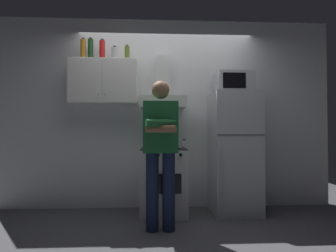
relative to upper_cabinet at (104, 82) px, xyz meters
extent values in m
plane|color=#4C4C51|center=(0.85, -0.37, -1.75)|extent=(7.00, 7.00, 0.00)
cube|color=white|center=(0.85, 0.23, -0.40)|extent=(4.80, 0.10, 2.70)
cube|color=white|center=(0.00, 0.01, 0.00)|extent=(0.90, 0.34, 0.60)
cube|color=white|center=(-0.22, -0.17, 0.00)|extent=(0.43, 0.01, 0.58)
cube|color=white|center=(0.22, -0.17, 0.00)|extent=(0.43, 0.01, 0.58)
sphere|color=#B2B2B7|center=(-0.04, -0.18, -0.18)|extent=(0.02, 0.02, 0.02)
sphere|color=#B2B2B7|center=(0.04, -0.18, -0.18)|extent=(0.02, 0.02, 0.02)
cube|color=white|center=(0.80, -0.12, -1.32)|extent=(0.60, 0.60, 0.85)
cube|color=black|center=(0.80, -0.12, -0.89)|extent=(0.59, 0.59, 0.01)
cube|color=black|center=(0.80, -0.43, -1.30)|extent=(0.42, 0.01, 0.24)
cylinder|color=black|center=(0.67, -0.24, -0.88)|extent=(0.16, 0.16, 0.01)
cylinder|color=black|center=(0.93, -0.24, -0.88)|extent=(0.16, 0.16, 0.01)
cylinder|color=black|center=(0.67, 0.00, -0.88)|extent=(0.16, 0.16, 0.01)
cylinder|color=black|center=(0.93, 0.00, -0.88)|extent=(0.16, 0.16, 0.01)
cylinder|color=black|center=(0.60, -0.44, -0.95)|extent=(0.04, 0.02, 0.04)
cylinder|color=black|center=(0.73, -0.44, -0.95)|extent=(0.04, 0.02, 0.04)
cylinder|color=black|center=(0.87, -0.44, -0.95)|extent=(0.04, 0.02, 0.04)
cylinder|color=black|center=(1.00, -0.44, -0.95)|extent=(0.04, 0.02, 0.04)
cube|color=white|center=(0.80, -0.04, -0.27)|extent=(0.60, 0.44, 0.15)
cube|color=white|center=(0.80, 0.10, 0.10)|extent=(0.20, 0.16, 0.60)
cube|color=silver|center=(1.75, -0.12, -0.95)|extent=(0.60, 0.60, 1.60)
cube|color=#4C4C4C|center=(1.75, -0.43, -0.71)|extent=(0.59, 0.01, 0.01)
cylinder|color=silver|center=(1.50, -0.44, -1.19)|extent=(0.02, 0.02, 0.60)
cube|color=#B7BABF|center=(1.75, -0.10, -0.01)|extent=(0.48, 0.36, 0.28)
cube|color=black|center=(1.71, -0.29, -0.01)|extent=(0.30, 0.01, 0.20)
cylinder|color=#192342|center=(0.66, -0.72, -1.32)|extent=(0.14, 0.14, 0.85)
cylinder|color=#192342|center=(0.84, -0.72, -1.32)|extent=(0.14, 0.14, 0.85)
cube|color=#1E6633|center=(0.75, -0.72, -0.62)|extent=(0.38, 0.20, 0.56)
cylinder|color=#1E6633|center=(0.75, -0.86, -0.58)|extent=(0.33, 0.17, 0.08)
cylinder|color=#8C6647|center=(0.75, -0.86, -0.64)|extent=(0.33, 0.17, 0.08)
sphere|color=#8C6647|center=(0.75, -0.72, -0.21)|extent=(0.20, 0.20, 0.20)
cylinder|color=#B7BABF|center=(0.93, -0.24, -0.82)|extent=(0.22, 0.22, 0.12)
cylinder|color=black|center=(0.80, -0.24, -0.77)|extent=(0.05, 0.01, 0.01)
cylinder|color=black|center=(1.06, -0.24, -0.77)|extent=(0.05, 0.01, 0.01)
cylinder|color=#B2B5BA|center=(0.14, -0.03, 0.39)|extent=(0.09, 0.09, 0.17)
cylinder|color=black|center=(0.14, -0.03, 0.48)|extent=(0.05, 0.05, 0.02)
cylinder|color=red|center=(-0.03, -0.02, 0.43)|extent=(0.08, 0.08, 0.27)
cylinder|color=black|center=(-0.03, -0.02, 0.58)|extent=(0.04, 0.04, 0.02)
cylinder|color=#19471E|center=(-0.19, 0.00, 0.44)|extent=(0.07, 0.07, 0.29)
cylinder|color=black|center=(-0.19, 0.00, 0.60)|extent=(0.04, 0.04, 0.02)
cylinder|color=#4C6B19|center=(0.30, 0.04, 0.41)|extent=(0.07, 0.07, 0.21)
cylinder|color=black|center=(0.30, 0.04, 0.52)|extent=(0.04, 0.04, 0.02)
cylinder|color=#B7721E|center=(-0.28, -0.03, 0.44)|extent=(0.07, 0.07, 0.28)
cylinder|color=black|center=(-0.28, -0.03, 0.59)|extent=(0.04, 0.04, 0.02)
camera|label=1|loc=(0.68, -3.66, -0.67)|focal=28.61mm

